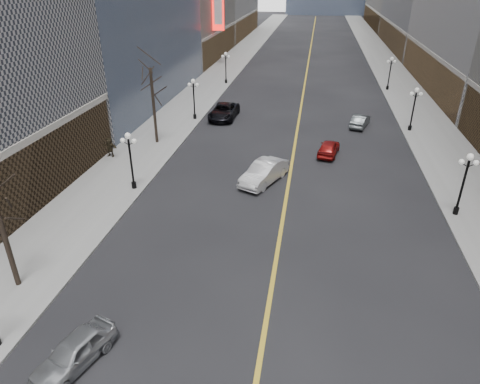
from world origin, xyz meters
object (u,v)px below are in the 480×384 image
at_px(streetlamp_east_1, 465,178).
at_px(streetlamp_west_1, 130,155).
at_px(car_nb_mid, 264,173).
at_px(car_sb_far, 360,121).
at_px(car_nb_far, 224,111).
at_px(streetlamp_west_2, 194,95).
at_px(streetlamp_west_3, 226,64).
at_px(streetlamp_east_2, 414,105).
at_px(streetlamp_east_3, 390,70).
at_px(car_sb_mid, 329,148).
at_px(car_nb_near, 74,352).

bearing_deg(streetlamp_east_1, streetlamp_west_1, 180.00).
bearing_deg(car_nb_mid, streetlamp_west_1, -139.37).
bearing_deg(streetlamp_west_1, car_sb_far, 45.29).
bearing_deg(car_nb_far, streetlamp_west_2, -158.84).
bearing_deg(streetlamp_west_3, streetlamp_east_1, -56.75).
relative_size(streetlamp_east_2, streetlamp_west_1, 1.00).
bearing_deg(streetlamp_east_3, streetlamp_west_3, 180.00).
bearing_deg(car_sb_mid, car_nb_near, 77.67).
xyz_separation_m(streetlamp_east_2, streetlamp_east_3, (0.00, 18.00, 0.00)).
bearing_deg(streetlamp_east_3, streetlamp_east_2, -90.00).
bearing_deg(car_nb_mid, car_nb_near, -83.40).
relative_size(streetlamp_east_2, car_nb_near, 1.13).
xyz_separation_m(streetlamp_west_3, car_nb_near, (3.98, -52.23, -2.22)).
bearing_deg(streetlamp_west_3, car_sb_mid, -60.16).
xyz_separation_m(car_nb_mid, car_sb_mid, (5.20, 6.81, -0.16)).
xyz_separation_m(streetlamp_east_2, car_nb_near, (-19.62, -34.23, -2.22)).
bearing_deg(car_sb_mid, car_sb_far, -100.98).
xyz_separation_m(streetlamp_west_2, car_nb_far, (3.18, 1.13, -2.07)).
xyz_separation_m(streetlamp_west_2, car_nb_mid, (9.80, -14.96, -2.04)).
xyz_separation_m(streetlamp_west_1, car_nb_near, (3.98, -16.23, -2.22)).
bearing_deg(streetlamp_west_2, streetlamp_east_2, 0.00).
relative_size(streetlamp_east_1, car_sb_mid, 1.11).
bearing_deg(streetlamp_west_1, streetlamp_west_3, 90.00).
relative_size(streetlamp_east_3, car_sb_mid, 1.11).
bearing_deg(streetlamp_east_1, streetlamp_east_3, 90.00).
bearing_deg(streetlamp_east_2, streetlamp_west_1, -142.67).
relative_size(car_nb_mid, car_nb_far, 0.87).
bearing_deg(streetlamp_west_3, streetlamp_west_2, -90.00).
distance_m(streetlamp_west_3, car_nb_far, 17.29).
distance_m(streetlamp_west_3, car_nb_near, 52.43).
bearing_deg(streetlamp_east_3, car_nb_mid, -112.72).
height_order(streetlamp_east_2, car_nb_mid, streetlamp_east_2).
bearing_deg(car_sb_far, streetlamp_east_2, -170.39).
relative_size(streetlamp_west_3, car_nb_near, 1.13).
height_order(streetlamp_west_3, car_sb_far, streetlamp_west_3).
bearing_deg(streetlamp_west_3, streetlamp_east_3, 0.00).
relative_size(streetlamp_east_3, car_nb_far, 0.75).
bearing_deg(car_nb_near, car_nb_far, 109.65).
relative_size(streetlamp_east_3, car_nb_mid, 0.87).
height_order(streetlamp_east_1, streetlamp_west_3, same).
xyz_separation_m(car_nb_far, car_sb_far, (15.30, -0.47, -0.16)).
distance_m(streetlamp_east_3, car_sb_far, 18.21).
relative_size(car_nb_near, car_nb_far, 0.67).
distance_m(car_nb_near, car_sb_far, 37.78).
relative_size(car_nb_mid, car_sb_mid, 1.27).
relative_size(streetlamp_west_3, car_sb_far, 1.11).
bearing_deg(streetlamp_east_1, car_nb_far, 136.86).
xyz_separation_m(streetlamp_east_2, car_nb_far, (-20.42, 1.13, -2.07)).
relative_size(car_sb_mid, car_sb_far, 1.00).
distance_m(streetlamp_west_3, car_nb_mid, 34.45).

